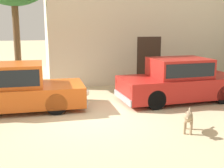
{
  "coord_description": "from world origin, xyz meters",
  "views": [
    {
      "loc": [
        -1.37,
        -8.18,
        2.69
      ],
      "look_at": [
        0.67,
        0.2,
        0.9
      ],
      "focal_mm": 47.27,
      "sensor_mm": 36.0,
      "label": 1
    }
  ],
  "objects": [
    {
      "name": "ground_plane",
      "position": [
        0.0,
        0.0,
        0.0
      ],
      "size": [
        80.0,
        80.0,
        0.0
      ],
      "primitive_type": "plane",
      "color": "#CCB78E"
    },
    {
      "name": "parked_sedan_nearest",
      "position": [
        -2.35,
        1.23,
        0.72
      ],
      "size": [
        4.68,
        1.8,
        1.47
      ],
      "rotation": [
        0.0,
        0.0,
        -0.01
      ],
      "color": "#D15619",
      "rests_on": "ground_plane"
    },
    {
      "name": "parked_sedan_second",
      "position": [
        3.29,
        1.06,
        0.74
      ],
      "size": [
        4.39,
        1.96,
        1.5
      ],
      "rotation": [
        0.0,
        0.0,
        0.05
      ],
      "color": "#AD1E19",
      "rests_on": "ground_plane"
    },
    {
      "name": "stray_dog_spotted",
      "position": [
        2.11,
        -1.86,
        0.4
      ],
      "size": [
        0.58,
        0.89,
        0.64
      ],
      "rotation": [
        0.0,
        0.0,
        4.17
      ],
      "color": "#997F60",
      "rests_on": "ground_plane"
    }
  ]
}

